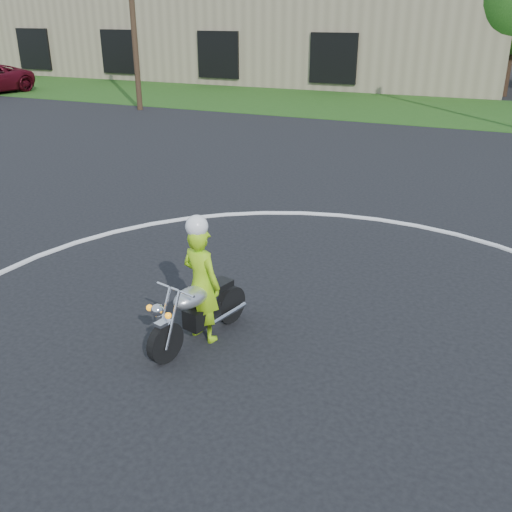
% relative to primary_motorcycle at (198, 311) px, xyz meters
% --- Properties ---
extents(ground, '(120.00, 120.00, 0.00)m').
position_rel_primary_motorcycle_xyz_m(ground, '(1.30, -2.42, -0.53)').
color(ground, black).
rests_on(ground, ground).
extents(grass_strip, '(120.00, 10.00, 0.02)m').
position_rel_primary_motorcycle_xyz_m(grass_strip, '(1.30, 24.58, -0.52)').
color(grass_strip, '#1E4714').
rests_on(grass_strip, ground).
extents(course_markings, '(19.05, 19.05, 0.12)m').
position_rel_primary_motorcycle_xyz_m(course_markings, '(3.47, 1.93, -0.52)').
color(course_markings, silver).
rests_on(course_markings, ground).
extents(primary_motorcycle, '(0.88, 2.03, 1.08)m').
position_rel_primary_motorcycle_xyz_m(primary_motorcycle, '(0.00, 0.00, 0.00)').
color(primary_motorcycle, black).
rests_on(primary_motorcycle, ground).
extents(rider_primary_grp, '(0.75, 0.58, 2.01)m').
position_rel_primary_motorcycle_xyz_m(rider_primary_grp, '(0.01, 0.14, 0.44)').
color(rider_primary_grp, '#9FE017').
rests_on(rider_primary_grp, ground).
extents(warehouse, '(41.00, 17.00, 8.30)m').
position_rel_primary_motorcycle_xyz_m(warehouse, '(-16.70, 37.57, 3.63)').
color(warehouse, tan).
rests_on(warehouse, ground).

